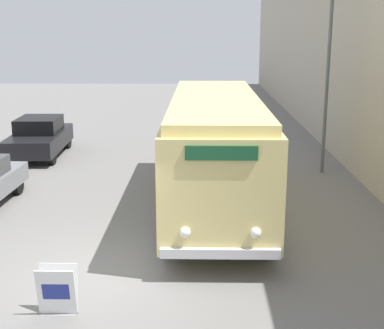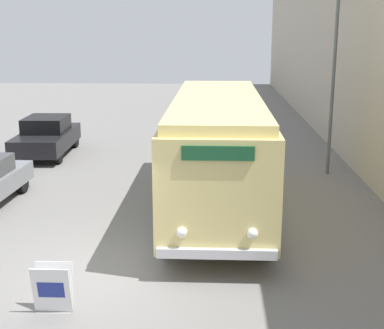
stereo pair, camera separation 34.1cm
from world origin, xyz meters
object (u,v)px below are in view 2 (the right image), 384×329
(vintage_bus, at_px, (217,145))
(parked_car_mid, at_px, (47,136))
(streetlamp, at_px, (336,37))
(sign_board, at_px, (53,289))

(vintage_bus, distance_m, parked_car_mid, 9.31)
(streetlamp, distance_m, parked_car_mid, 11.69)
(vintage_bus, height_order, parked_car_mid, vintage_bus)
(sign_board, xyz_separation_m, streetlamp, (6.83, 9.85, 4.24))
(vintage_bus, height_order, streetlamp, streetlamp)
(sign_board, distance_m, streetlamp, 12.71)
(streetlamp, relative_size, parked_car_mid, 1.69)
(parked_car_mid, bearing_deg, streetlamp, -14.86)
(vintage_bus, relative_size, streetlamp, 1.30)
(vintage_bus, distance_m, streetlamp, 6.18)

